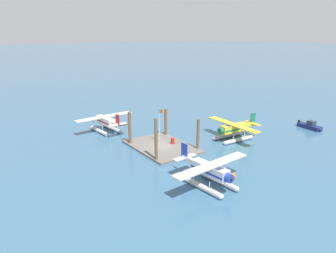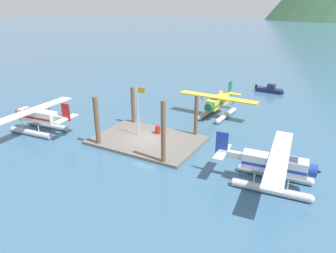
% 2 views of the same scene
% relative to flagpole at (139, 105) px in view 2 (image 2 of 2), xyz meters
% --- Properties ---
extents(ground_plane, '(1200.00, 1200.00, 0.00)m').
position_rel_flagpole_xyz_m(ground_plane, '(1.21, -0.50, -3.74)').
color(ground_plane, '#38607F').
extents(dock_platform, '(11.08, 7.66, 0.30)m').
position_rel_flagpole_xyz_m(dock_platform, '(1.21, -0.50, -3.59)').
color(dock_platform, '#66605B').
rests_on(dock_platform, ground).
extents(piling_near_left, '(0.47, 0.47, 5.16)m').
position_rel_flagpole_xyz_m(piling_near_left, '(-2.53, -3.77, -1.16)').
color(piling_near_left, brown).
rests_on(piling_near_left, ground).
extents(piling_near_right, '(0.41, 0.41, 5.93)m').
position_rel_flagpole_xyz_m(piling_near_right, '(5.23, -4.02, -0.77)').
color(piling_near_right, brown).
rests_on(piling_near_right, ground).
extents(piling_far_left, '(0.46, 0.46, 4.59)m').
position_rel_flagpole_xyz_m(piling_far_left, '(-3.02, 3.09, -1.44)').
color(piling_far_left, brown).
rests_on(piling_far_left, ground).
extents(piling_far_right, '(0.41, 0.41, 4.65)m').
position_rel_flagpole_xyz_m(piling_far_right, '(5.12, 3.17, -1.41)').
color(piling_far_right, brown).
rests_on(piling_far_right, ground).
extents(flagpole, '(0.95, 0.10, 5.47)m').
position_rel_flagpole_xyz_m(flagpole, '(0.00, 0.00, 0.00)').
color(flagpole, silver).
rests_on(flagpole, dock_platform).
extents(fuel_drum, '(0.62, 0.62, 0.88)m').
position_rel_flagpole_xyz_m(fuel_drum, '(1.43, 1.35, -3.00)').
color(fuel_drum, '#AD1E19').
rests_on(fuel_drum, dock_platform).
extents(mooring_buoy, '(0.72, 0.72, 0.72)m').
position_rel_flagpole_xyz_m(mooring_buoy, '(14.65, 0.52, -3.38)').
color(mooring_buoy, orange).
rests_on(mooring_buoy, ground).
extents(seaplane_cream_port_aft, '(7.96, 10.48, 3.84)m').
position_rel_flagpole_xyz_m(seaplane_cream_port_aft, '(-11.00, -4.09, -2.16)').
color(seaplane_cream_port_aft, '#B7BABF').
rests_on(seaplane_cream_port_aft, ground).
extents(seaplane_yellow_bow_right, '(10.46, 7.98, 3.84)m').
position_rel_flagpole_xyz_m(seaplane_yellow_bow_right, '(4.74, 10.87, -2.16)').
color(seaplane_yellow_bow_right, '#B7BABF').
rests_on(seaplane_yellow_bow_right, ground).
extents(seaplane_silver_stbd_aft, '(7.97, 10.48, 3.84)m').
position_rel_flagpole_xyz_m(seaplane_silver_stbd_aft, '(14.43, -2.90, -2.16)').
color(seaplane_silver_stbd_aft, '#B7BABF').
rests_on(seaplane_silver_stbd_aft, ground).
extents(boat_navy_open_north, '(4.88, 1.95, 1.50)m').
position_rel_flagpole_xyz_m(boat_navy_open_north, '(8.28, 26.65, -3.25)').
color(boat_navy_open_north, navy).
rests_on(boat_navy_open_north, ground).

